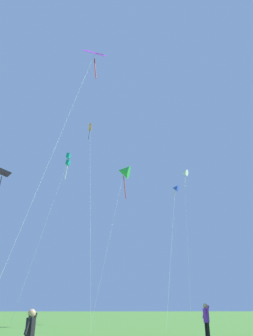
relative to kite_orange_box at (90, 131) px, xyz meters
The scene contains 9 objects.
kite_orange_box is the anchor object (origin of this frame).
kite_purple_streamer 8.05m from the kite_orange_box, 85.50° to the right, with size 5.03×11.97×26.84m.
kite_blue_delta 13.01m from the kite_orange_box, 29.20° to the left, with size 4.12×11.43×16.07m.
kite_teal_box 6.90m from the kite_orange_box, 117.23° to the left, with size 3.55×6.94×20.23m.
kite_green_small 11.40m from the kite_orange_box, 68.05° to the left, with size 4.54×11.18×20.79m.
kite_black_large 15.89m from the kite_orange_box, 142.70° to the left, with size 2.26×7.58×19.83m.
kite_white_distant 19.30m from the kite_orange_box, 44.54° to the left, with size 2.88×7.88×21.43m.
person_near_tree 25.51m from the kite_orange_box, 63.41° to the right, with size 0.31×0.57×1.81m.
person_in_red_shirt 30.64m from the kite_orange_box, 88.85° to the right, with size 0.25×0.49×1.55m.
Camera 1 is at (-0.73, -5.00, 1.57)m, focal length 35.79 mm.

